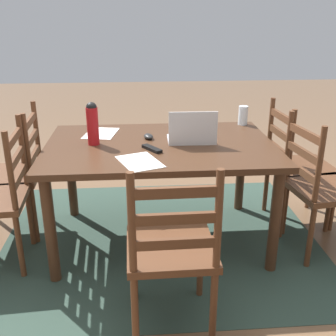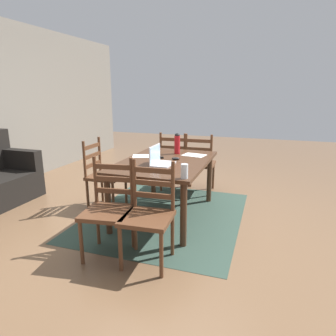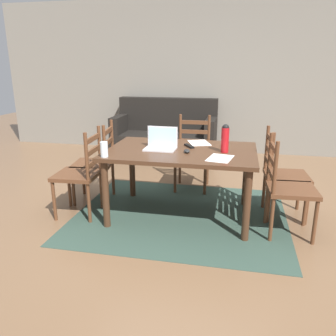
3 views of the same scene
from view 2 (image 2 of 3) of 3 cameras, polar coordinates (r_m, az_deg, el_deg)
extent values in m
plane|color=brown|center=(3.94, -0.51, -8.98)|extent=(14.00, 14.00, 0.00)
cube|color=#2D4238|center=(3.94, -0.51, -8.94)|extent=(2.25, 1.91, 0.01)
cube|color=#422819|center=(3.71, -0.53, 1.15)|extent=(1.53, 1.03, 0.04)
cylinder|color=#422819|center=(3.09, 2.97, -8.93)|extent=(0.07, 0.07, 0.69)
cylinder|color=#422819|center=(4.34, 7.90, -2.00)|extent=(0.07, 0.07, 0.69)
cylinder|color=#422819|center=(3.40, -11.35, -6.90)|extent=(0.07, 0.07, 0.69)
cylinder|color=#422819|center=(4.57, -2.84, -1.02)|extent=(0.07, 0.07, 0.69)
cube|color=#56331E|center=(4.85, 1.43, 1.16)|extent=(0.47, 0.47, 0.04)
cylinder|color=#56331E|center=(5.13, -0.15, -0.78)|extent=(0.04, 0.04, 0.43)
cylinder|color=#56331E|center=(5.05, 4.02, -1.08)|extent=(0.04, 0.04, 0.43)
cylinder|color=#56331E|center=(4.78, -1.34, -1.95)|extent=(0.04, 0.04, 0.43)
cylinder|color=#56331E|center=(4.69, 3.13, -2.29)|extent=(0.04, 0.04, 0.43)
cylinder|color=#56331E|center=(4.65, -1.41, 3.74)|extent=(0.04, 0.04, 0.50)
cylinder|color=#56331E|center=(4.56, 3.19, 3.51)|extent=(0.04, 0.04, 0.50)
cube|color=#56331E|center=(4.63, 0.86, 2.41)|extent=(0.05, 0.36, 0.05)
cube|color=#56331E|center=(4.60, 0.87, 3.93)|extent=(0.05, 0.36, 0.05)
cube|color=#56331E|center=(4.58, 0.87, 5.47)|extent=(0.05, 0.36, 0.05)
cube|color=#56331E|center=(4.75, 6.18, 0.79)|extent=(0.46, 0.46, 0.04)
cylinder|color=#56331E|center=(5.02, 4.33, -1.18)|extent=(0.04, 0.04, 0.43)
cylinder|color=#56331E|center=(4.96, 8.64, -1.49)|extent=(0.04, 0.04, 0.43)
cylinder|color=#56331E|center=(4.66, 3.41, -2.40)|extent=(0.04, 0.04, 0.43)
cylinder|color=#56331E|center=(4.60, 8.04, -2.76)|extent=(0.04, 0.04, 0.43)
cylinder|color=#56331E|center=(4.53, 3.47, 3.43)|extent=(0.04, 0.04, 0.50)
cylinder|color=#56331E|center=(4.47, 8.24, 3.15)|extent=(0.04, 0.04, 0.50)
cube|color=#56331E|center=(4.52, 5.81, 2.05)|extent=(0.04, 0.36, 0.05)
cube|color=#56331E|center=(4.49, 5.85, 3.60)|extent=(0.04, 0.36, 0.05)
cube|color=#56331E|center=(4.47, 5.89, 5.17)|extent=(0.04, 0.36, 0.05)
cube|color=#56331E|center=(2.93, -11.54, -8.35)|extent=(0.50, 0.50, 0.04)
cylinder|color=#56331E|center=(2.81, -9.05, -14.61)|extent=(0.04, 0.04, 0.43)
cylinder|color=#56331E|center=(2.95, -16.23, -13.56)|extent=(0.04, 0.04, 0.43)
cylinder|color=#56331E|center=(3.13, -6.71, -11.32)|extent=(0.04, 0.04, 0.43)
cylinder|color=#56331E|center=(3.25, -13.23, -10.57)|extent=(0.04, 0.04, 0.43)
cylinder|color=#56331E|center=(2.96, -6.93, -2.77)|extent=(0.04, 0.04, 0.50)
cylinder|color=#56331E|center=(3.09, -13.68, -2.32)|extent=(0.04, 0.04, 0.50)
cube|color=#56331E|center=(3.05, -10.29, -4.34)|extent=(0.07, 0.36, 0.05)
cube|color=#56331E|center=(3.01, -10.40, -2.09)|extent=(0.07, 0.36, 0.05)
cube|color=#56331E|center=(2.98, -10.51, 0.21)|extent=(0.07, 0.36, 0.05)
cube|color=#56331E|center=(4.13, -11.67, -1.55)|extent=(0.45, 0.45, 0.04)
cylinder|color=#56331E|center=(4.27, -8.03, -4.14)|extent=(0.04, 0.04, 0.43)
cylinder|color=#56331E|center=(3.95, -10.42, -5.80)|extent=(0.04, 0.04, 0.43)
cylinder|color=#56331E|center=(4.45, -12.45, -3.59)|extent=(0.04, 0.04, 0.43)
cylinder|color=#56331E|center=(4.14, -15.09, -5.13)|extent=(0.04, 0.04, 0.43)
cylinder|color=#56331E|center=(4.33, -12.92, 2.53)|extent=(0.04, 0.04, 0.50)
cylinder|color=#56331E|center=(4.01, -15.66, 1.43)|extent=(0.04, 0.04, 0.50)
cube|color=#56331E|center=(4.19, -14.16, 0.67)|extent=(0.36, 0.03, 0.05)
cube|color=#56331E|center=(4.16, -14.26, 2.34)|extent=(0.36, 0.03, 0.05)
cube|color=#56331E|center=(4.14, -14.37, 4.03)|extent=(0.36, 0.03, 0.05)
cube|color=#56331E|center=(2.76, -4.01, -9.58)|extent=(0.47, 0.47, 0.04)
cylinder|color=#56331E|center=(2.65, -1.28, -16.31)|extent=(0.04, 0.04, 0.43)
cylinder|color=#56331E|center=(2.77, -9.10, -15.05)|extent=(0.04, 0.04, 0.43)
cylinder|color=#56331E|center=(2.97, 0.85, -12.67)|extent=(0.04, 0.04, 0.43)
cylinder|color=#56331E|center=(3.08, -6.16, -11.75)|extent=(0.04, 0.04, 0.43)
cylinder|color=#56331E|center=(2.79, 0.94, -3.71)|extent=(0.04, 0.04, 0.50)
cylinder|color=#56331E|center=(2.91, -6.34, -3.07)|extent=(0.04, 0.04, 0.50)
cube|color=#56331E|center=(2.88, -2.75, -5.29)|extent=(0.05, 0.36, 0.05)
cube|color=#56331E|center=(2.84, -2.78, -2.91)|extent=(0.05, 0.36, 0.05)
cube|color=#56331E|center=(2.80, -2.81, -0.47)|extent=(0.05, 0.36, 0.05)
cube|color=black|center=(5.16, -26.76, 1.55)|extent=(0.16, 0.80, 0.30)
cube|color=silver|center=(3.49, -0.93, 0.75)|extent=(0.32, 0.23, 0.02)
cube|color=silver|center=(3.51, -2.55, 2.69)|extent=(0.32, 0.02, 0.21)
cube|color=#A5CCEA|center=(3.50, -2.46, 2.68)|extent=(0.30, 0.01, 0.19)
cylinder|color=#A81419|center=(4.09, 1.76, 4.47)|extent=(0.08, 0.08, 0.25)
sphere|color=black|center=(4.07, 1.78, 6.20)|extent=(0.07, 0.07, 0.07)
cylinder|color=silver|center=(2.94, 3.15, -0.62)|extent=(0.07, 0.07, 0.15)
ellipsoid|color=black|center=(3.74, 1.49, 1.82)|extent=(0.08, 0.11, 0.03)
cube|color=black|center=(3.81, -2.16, 1.94)|extent=(0.13, 0.17, 0.02)
cube|color=white|center=(4.02, 5.01, 2.47)|extent=(0.26, 0.33, 0.00)
cube|color=white|center=(3.96, -4.62, 2.29)|extent=(0.30, 0.35, 0.00)
camera|label=1|loc=(5.21, -28.93, 12.80)|focal=43.66mm
camera|label=3|loc=(4.55, 48.62, 9.82)|focal=36.49mm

